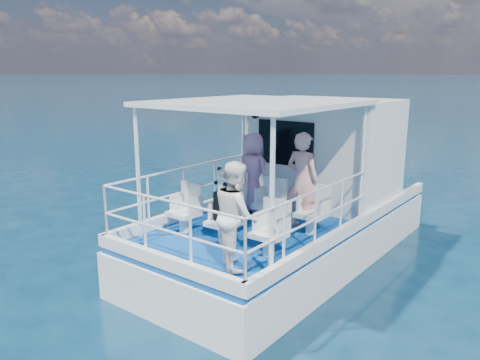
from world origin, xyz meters
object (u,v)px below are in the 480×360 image
(passenger_port_fwd, at_px, (252,173))
(panda, at_px, (223,180))
(backpack_center, at_px, (224,207))
(passenger_stbd_aft, at_px, (236,215))

(passenger_port_fwd, distance_m, panda, 1.88)
(panda, bearing_deg, passenger_port_fwd, 111.74)
(passenger_port_fwd, bearing_deg, backpack_center, 118.26)
(backpack_center, bearing_deg, passenger_port_fwd, 112.29)
(panda, bearing_deg, backpack_center, -0.38)
(passenger_stbd_aft, bearing_deg, panda, 1.15)
(passenger_stbd_aft, xyz_separation_m, panda, (-0.74, 0.62, 0.29))
(passenger_stbd_aft, bearing_deg, backpack_center, 0.41)
(passenger_stbd_aft, distance_m, backpack_center, 0.96)
(passenger_stbd_aft, xyz_separation_m, backpack_center, (-0.73, 0.62, -0.15))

